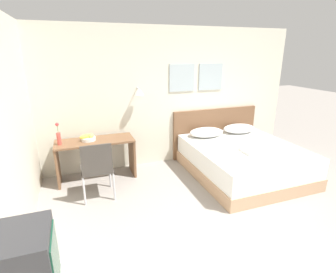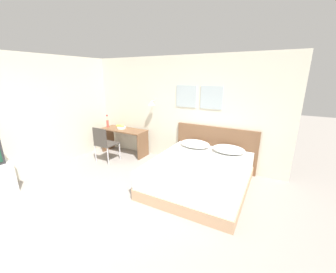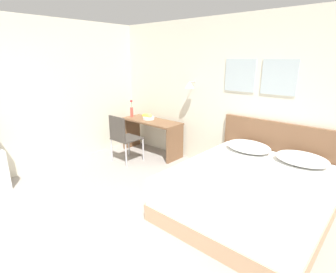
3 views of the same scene
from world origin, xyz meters
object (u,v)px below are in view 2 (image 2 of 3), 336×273
(headboard, at_px, (215,148))
(desk, at_px, (124,136))
(desk_chair, at_px, (104,142))
(folded_towel_near_foot, at_px, (189,165))
(flower_vase, at_px, (107,122))
(bed, at_px, (199,174))
(pillow_right, at_px, (229,149))
(fruit_bowl, at_px, (121,127))
(pillow_left, at_px, (195,144))

(headboard, distance_m, desk, 2.57)
(desk_chair, bearing_deg, folded_towel_near_foot, -7.53)
(flower_vase, bearing_deg, headboard, 6.01)
(bed, relative_size, pillow_right, 2.95)
(pillow_right, relative_size, desk, 0.52)
(bed, bearing_deg, headboard, 90.00)
(flower_vase, bearing_deg, desk_chair, -53.59)
(bed, relative_size, desk_chair, 2.19)
(desk_chair, bearing_deg, bed, -0.55)
(desk, bearing_deg, fruit_bowl, 170.87)
(bed, distance_m, desk_chair, 2.62)
(desk, bearing_deg, bed, -16.72)
(bed, bearing_deg, pillow_left, 117.71)
(headboard, xyz_separation_m, fruit_bowl, (-2.66, -0.27, 0.25))
(bed, xyz_separation_m, pillow_right, (0.39, 0.74, 0.37))
(bed, height_order, headboard, headboard)
(folded_towel_near_foot, bearing_deg, headboard, 86.31)
(headboard, bearing_deg, desk_chair, -158.40)
(pillow_right, distance_m, folded_towel_near_foot, 1.15)
(bed, bearing_deg, folded_towel_near_foot, -105.96)
(bed, distance_m, pillow_left, 0.91)
(desk_chair, bearing_deg, fruit_bowl, 94.33)
(pillow_right, height_order, folded_towel_near_foot, pillow_right)
(bed, relative_size, pillow_left, 2.95)
(headboard, bearing_deg, folded_towel_near_foot, -93.69)
(fruit_bowl, bearing_deg, desk, -9.13)
(folded_towel_near_foot, height_order, fruit_bowl, fruit_bowl)
(fruit_bowl, relative_size, flower_vase, 0.74)
(folded_towel_near_foot, height_order, flower_vase, flower_vase)
(fruit_bowl, bearing_deg, bed, -16.43)
(desk, relative_size, flower_vase, 3.53)
(bed, height_order, desk_chair, desk_chair)
(pillow_left, distance_m, desk_chair, 2.33)
(bed, relative_size, desk, 1.54)
(desk, bearing_deg, folded_towel_near_foot, -23.55)
(headboard, xyz_separation_m, folded_towel_near_foot, (-0.09, -1.36, 0.08))
(headboard, bearing_deg, flower_vase, -173.99)
(desk, bearing_deg, flower_vase, -175.92)
(pillow_left, relative_size, folded_towel_near_foot, 2.04)
(desk, distance_m, flower_vase, 0.67)
(fruit_bowl, bearing_deg, headboard, 5.82)
(headboard, xyz_separation_m, flower_vase, (-3.12, -0.33, 0.35))
(headboard, relative_size, folded_towel_near_foot, 5.68)
(pillow_left, distance_m, fruit_bowl, 2.28)
(headboard, distance_m, pillow_right, 0.52)
(desk, height_order, flower_vase, flower_vase)
(folded_towel_near_foot, height_order, desk, desk)
(desk, bearing_deg, desk_chair, -93.69)
(pillow_left, height_order, desk_chair, desk_chair)
(folded_towel_near_foot, relative_size, desk, 0.26)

